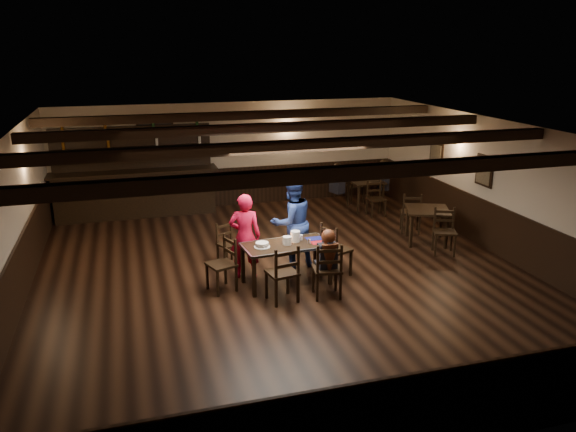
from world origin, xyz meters
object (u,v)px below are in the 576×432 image
object	(u,v)px
chair_near_right	(328,266)
bar_counter	(136,187)
dining_table	(286,248)
chair_near_left	(284,270)
woman_pink	(245,236)
man_blue	(292,222)
cake	(262,245)

from	to	relation	value
chair_near_right	bar_counter	bearing A→B (deg)	116.41
dining_table	chair_near_right	xyz separation A→B (m)	(0.50, -0.78, -0.09)
dining_table	chair_near_left	bearing A→B (deg)	-108.61
dining_table	chair_near_left	world-z (taller)	chair_near_left
woman_pink	man_blue	bearing A→B (deg)	-153.33
dining_table	cake	bearing A→B (deg)	-175.00
chair_near_left	woman_pink	bearing A→B (deg)	107.58
dining_table	cake	distance (m)	0.47
woman_pink	man_blue	xyz separation A→B (m)	(0.95, 0.23, 0.10)
man_blue	cake	world-z (taller)	man_blue
dining_table	woman_pink	distance (m)	0.82
man_blue	bar_counter	xyz separation A→B (m)	(-2.73, 4.36, -0.17)
chair_near_right	woman_pink	size ratio (longest dim) A/B	0.62
chair_near_left	cake	xyz separation A→B (m)	(-0.20, 0.69, 0.21)
woman_pink	cake	xyz separation A→B (m)	(0.19, -0.54, 0.00)
dining_table	bar_counter	world-z (taller)	bar_counter
bar_counter	cake	bearing A→B (deg)	-69.02
man_blue	bar_counter	world-z (taller)	bar_counter
dining_table	woman_pink	world-z (taller)	woman_pink
chair_near_left	woman_pink	xyz separation A→B (m)	(-0.39, 1.23, 0.21)
chair_near_right	man_blue	size ratio (longest dim) A/B	0.55
man_blue	cake	xyz separation A→B (m)	(-0.77, -0.77, -0.10)
bar_counter	woman_pink	bearing A→B (deg)	-68.80
dining_table	woman_pink	bearing A→B (deg)	141.95
woman_pink	cake	distance (m)	0.57
chair_near_left	bar_counter	bearing A→B (deg)	110.45
dining_table	bar_counter	bearing A→B (deg)	115.41
woman_pink	cake	world-z (taller)	woman_pink
woman_pink	chair_near_right	bearing A→B (deg)	144.55
woman_pink	bar_counter	distance (m)	4.92
cake	chair_near_right	bearing A→B (deg)	-38.01
bar_counter	chair_near_left	bearing A→B (deg)	-69.55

